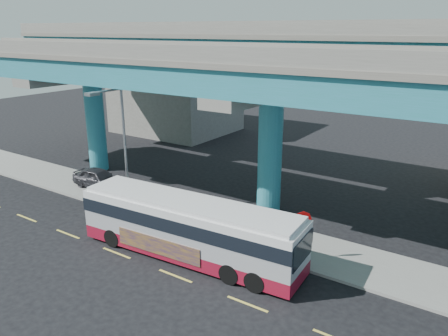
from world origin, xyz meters
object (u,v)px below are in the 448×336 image
Objects in this scene: stop_sign at (303,225)px; parked_car at (99,178)px; street_lamp at (117,133)px; transit_bus at (189,227)px.

parked_car is at bearing 166.48° from stop_sign.
parked_car is 1.60× the size of stop_sign.
street_lamp reaches higher than stop_sign.
street_lamp is (-6.83, 1.87, 3.58)m from transit_bus.
street_lamp is at bearing -117.47° from parked_car.
stop_sign reaches higher than parked_car.
parked_car is 16.80m from stop_sign.
street_lamp is 2.97× the size of stop_sign.
transit_bus is 2.88× the size of parked_car.
stop_sign is at bearing 23.77° from transit_bus.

